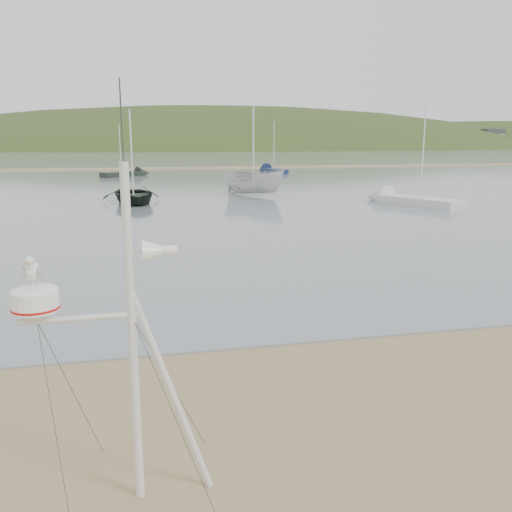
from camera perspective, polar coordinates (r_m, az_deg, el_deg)
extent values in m
plane|color=#89754F|center=(7.22, -17.60, -22.84)|extent=(560.00, 560.00, 0.00)
cube|color=slate|center=(137.97, -13.23, 10.25)|extent=(560.00, 256.00, 0.04)
cube|color=#89754F|center=(76.02, -13.42, 8.91)|extent=(560.00, 7.00, 0.07)
ellipsoid|color=#293B18|center=(245.48, -3.46, 6.14)|extent=(400.00, 180.00, 80.00)
ellipsoid|color=#293B18|center=(300.93, 24.10, 7.49)|extent=(300.00, 135.00, 56.00)
cube|color=silver|center=(205.22, -23.51, 11.25)|extent=(8.40, 6.30, 8.00)
cube|color=silver|center=(202.20, -16.11, 11.77)|extent=(8.40, 6.30, 8.00)
cube|color=silver|center=(202.49, -8.59, 12.10)|extent=(8.40, 6.30, 8.00)
cube|color=silver|center=(206.09, -1.20, 12.23)|extent=(8.40, 6.30, 8.00)
cube|color=silver|center=(212.82, 5.84, 12.18)|extent=(8.40, 6.30, 8.00)
cube|color=silver|center=(222.41, 12.34, 11.96)|extent=(8.40, 6.30, 8.00)
cube|color=silver|center=(234.51, 18.24, 11.64)|extent=(8.40, 6.30, 8.00)
cube|color=silver|center=(248.74, 23.49, 11.25)|extent=(8.40, 6.30, 8.00)
cylinder|color=silver|center=(6.15, -12.85, -8.61)|extent=(0.10, 0.10, 3.86)
cylinder|color=silver|center=(6.43, -8.79, -14.06)|extent=(0.89, 0.08, 2.53)
cylinder|color=silver|center=(6.09, -18.01, -6.25)|extent=(1.25, 0.07, 0.07)
cylinder|color=#2D382D|center=(5.76, -13.97, 13.46)|extent=(0.02, 0.02, 0.87)
cube|color=silver|center=(6.12, -22.11, -5.74)|extent=(0.15, 0.15, 0.09)
cylinder|color=white|center=(6.08, -22.22, -4.40)|extent=(0.48, 0.48, 0.21)
cylinder|color=red|center=(6.10, -22.17, -5.05)|extent=(0.49, 0.49, 0.02)
ellipsoid|color=white|center=(6.05, -22.30, -3.43)|extent=(0.48, 0.48, 0.14)
cone|color=white|center=(5.88, -10.68, 0.52)|extent=(0.25, 0.25, 0.25)
cylinder|color=white|center=(5.89, -8.99, 0.60)|extent=(0.14, 0.11, 0.11)
cube|color=silver|center=(5.88, -12.37, 0.44)|extent=(0.19, 0.04, 0.04)
cylinder|color=tan|center=(6.03, -22.61, -2.51)|extent=(0.01, 0.01, 0.07)
cylinder|color=tan|center=(6.02, -22.16, -2.50)|extent=(0.01, 0.01, 0.07)
ellipsoid|color=white|center=(6.00, -22.47, -1.48)|extent=(0.16, 0.26, 0.19)
ellipsoid|color=#989B9F|center=(6.01, -23.16, -1.49)|extent=(0.05, 0.21, 0.12)
ellipsoid|color=#989B9F|center=(5.98, -21.80, -1.43)|extent=(0.05, 0.21, 0.12)
cone|color=white|center=(6.14, -22.25, -1.36)|extent=(0.09, 0.08, 0.09)
ellipsoid|color=white|center=(5.89, -22.68, -0.92)|extent=(0.08, 0.08, 0.11)
sphere|color=white|center=(5.86, -22.76, -0.47)|extent=(0.09, 0.09, 0.09)
cone|color=gold|center=(5.81, -22.84, -0.62)|extent=(0.02, 0.05, 0.02)
imported|color=black|center=(35.45, -12.93, 9.59)|extent=(3.78, 1.44, 5.17)
imported|color=silver|center=(39.46, -0.27, 10.09)|extent=(2.75, 2.75, 5.10)
cube|color=#132245|center=(66.10, 1.88, 8.96)|extent=(2.37, 5.22, 0.50)
cone|color=#132245|center=(69.06, 0.81, 9.11)|extent=(1.86, 1.99, 1.61)
cylinder|color=silver|center=(66.00, 1.90, 11.58)|extent=(0.08, 0.08, 5.54)
cube|color=silver|center=(34.97, 16.87, 5.50)|extent=(3.79, 5.52, 0.50)
cone|color=silver|center=(37.03, 12.58, 6.08)|extent=(2.33, 2.40, 1.70)
cylinder|color=silver|center=(34.77, 17.20, 10.69)|extent=(0.08, 0.08, 5.83)
cube|color=black|center=(61.35, -13.98, 8.35)|extent=(4.59, 3.87, 0.50)
cone|color=black|center=(63.06, -11.75, 8.56)|extent=(2.16, 2.13, 1.47)
cylinder|color=silver|center=(61.24, -14.11, 10.95)|extent=(0.08, 0.08, 5.06)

